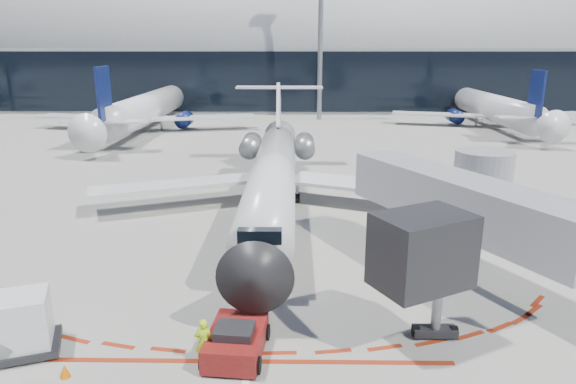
{
  "coord_description": "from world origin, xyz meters",
  "views": [
    {
      "loc": [
        1.56,
        -26.72,
        10.4
      ],
      "look_at": [
        1.14,
        2.42,
        2.05
      ],
      "focal_mm": 32.0,
      "sensor_mm": 36.0,
      "label": 1
    }
  ],
  "objects_px": {
    "pushback_tug": "(236,340)",
    "ramp_worker": "(204,342)",
    "regional_jet": "(273,172)",
    "uld_container": "(22,325)"
  },
  "relations": [
    {
      "from": "regional_jet",
      "to": "pushback_tug",
      "type": "xyz_separation_m",
      "value": [
        -0.61,
        -16.62,
        -1.95
      ]
    },
    {
      "from": "ramp_worker",
      "to": "regional_jet",
      "type": "bearing_deg",
      "value": -104.56
    },
    {
      "from": "pushback_tug",
      "to": "ramp_worker",
      "type": "relative_size",
      "value": 2.83
    },
    {
      "from": "regional_jet",
      "to": "pushback_tug",
      "type": "relative_size",
      "value": 6.22
    },
    {
      "from": "pushback_tug",
      "to": "ramp_worker",
      "type": "bearing_deg",
      "value": -144.46
    },
    {
      "from": "regional_jet",
      "to": "ramp_worker",
      "type": "relative_size",
      "value": 17.58
    },
    {
      "from": "uld_container",
      "to": "pushback_tug",
      "type": "bearing_deg",
      "value": -20.45
    },
    {
      "from": "pushback_tug",
      "to": "uld_container",
      "type": "height_order",
      "value": "uld_container"
    },
    {
      "from": "ramp_worker",
      "to": "uld_container",
      "type": "relative_size",
      "value": 0.6
    },
    {
      "from": "pushback_tug",
      "to": "ramp_worker",
      "type": "height_order",
      "value": "ramp_worker"
    }
  ]
}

